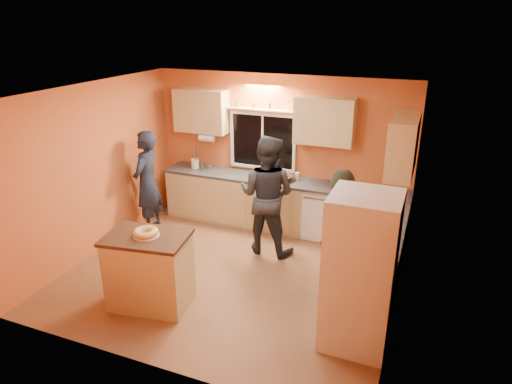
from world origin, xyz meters
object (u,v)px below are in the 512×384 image
at_px(person_center, 267,195).
at_px(person_right, 338,238).
at_px(island, 150,270).
at_px(refrigerator, 360,272).
at_px(person_left, 147,183).

relative_size(person_center, person_right, 1.03).
height_order(person_center, person_right, person_center).
distance_m(island, person_right, 2.40).
height_order(refrigerator, person_left, refrigerator).
height_order(person_left, person_center, person_center).
bearing_deg(person_center, refrigerator, 138.50).
xyz_separation_m(person_center, person_right, (1.30, -0.96, -0.03)).
bearing_deg(person_center, person_right, 146.74).
xyz_separation_m(refrigerator, person_left, (-3.79, 1.58, -0.02)).
bearing_deg(person_right, person_left, 65.94).
bearing_deg(person_left, person_right, 67.69).
relative_size(person_left, person_center, 0.95).
distance_m(refrigerator, person_left, 4.11).
bearing_deg(person_center, island, 68.66).
relative_size(island, person_left, 0.62).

